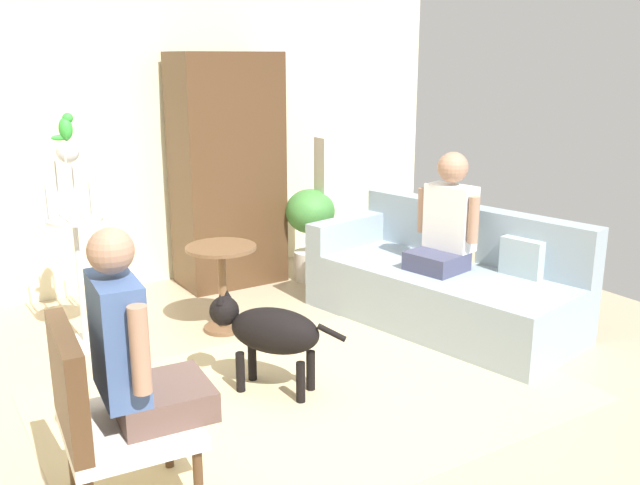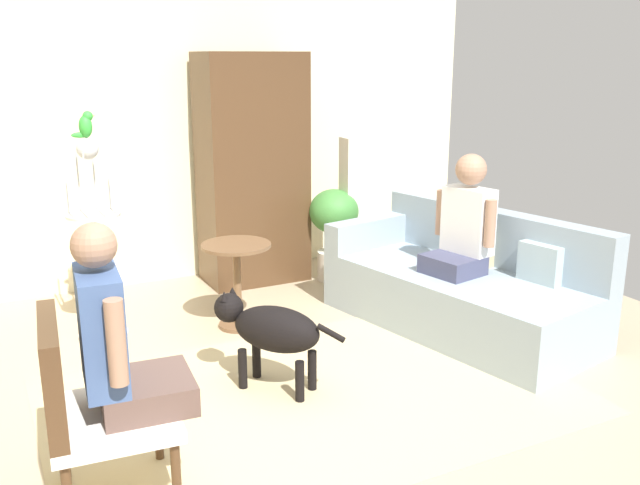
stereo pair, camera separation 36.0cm
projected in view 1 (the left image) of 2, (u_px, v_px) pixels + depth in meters
The scene contains 14 objects.
ground_plane at pixel (309, 395), 4.25m from camera, with size 6.49×6.49×0.00m, color tan.
back_wall at pixel (149, 136), 6.11m from camera, with size 6.01×0.12×2.66m, color beige.
area_rug at pixel (314, 396), 4.22m from camera, with size 3.13×2.06×0.01m, color #C6B284.
couch at pixel (443, 283), 5.39m from camera, with size 1.34×2.22×0.87m.
armchair at pixel (100, 409), 3.00m from camera, with size 0.60×0.64×0.92m.
person_on_couch at pixel (447, 221), 5.21m from camera, with size 0.49×0.53×0.88m.
person_on_armchair at pixel (132, 348), 3.01m from camera, with size 0.51×0.55×0.89m.
round_end_table at pixel (222, 275), 5.15m from camera, with size 0.52×0.52×0.66m.
dog at pixel (269, 331), 4.22m from camera, with size 0.60×0.74×0.61m.
bird_cage_stand at pixel (77, 247), 4.80m from camera, with size 0.38×0.38×1.47m.
parrot at pixel (66, 127), 4.58m from camera, with size 0.17×0.10×0.18m.
potted_plant at pixel (310, 224), 6.31m from camera, with size 0.45×0.45×0.85m.
column_lamp at pixel (327, 209), 6.36m from camera, with size 0.20×0.20×1.31m.
armoire_cabinet at pixel (227, 171), 6.15m from camera, with size 0.91×0.56×2.05m, color #4C331E.
Camera 1 is at (-2.00, -3.30, 2.02)m, focal length 38.81 mm.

